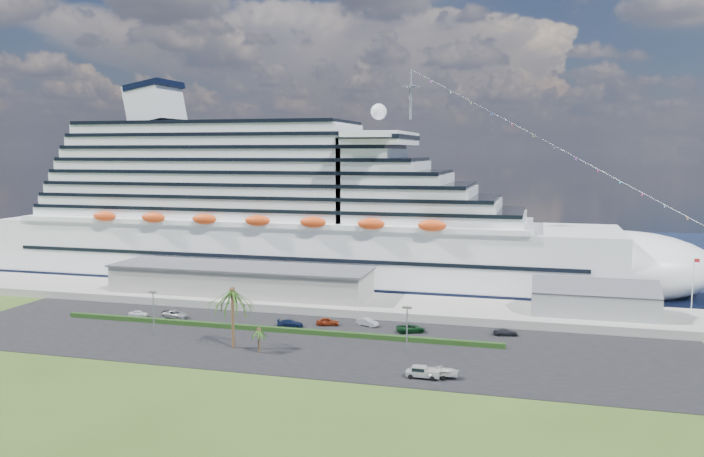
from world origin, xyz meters
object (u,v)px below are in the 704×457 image
(cruise_ship, at_px, (290,219))
(parked_car_3, at_px, (290,323))
(pickup_truck, at_px, (423,372))
(boat_trailer, at_px, (442,371))

(cruise_ship, height_order, parked_car_3, cruise_ship)
(parked_car_3, height_order, pickup_truck, pickup_truck)
(cruise_ship, distance_m, parked_car_3, 49.47)
(parked_car_3, relative_size, pickup_truck, 1.00)
(cruise_ship, relative_size, pickup_truck, 37.21)
(parked_car_3, xyz_separation_m, boat_trailer, (32.74, -22.47, 0.41))
(pickup_truck, distance_m, boat_trailer, 2.91)
(cruise_ship, xyz_separation_m, parked_car_3, (16.14, -44.00, -15.83))
(parked_car_3, distance_m, pickup_truck, 37.97)
(cruise_ship, bearing_deg, parked_car_3, -69.85)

